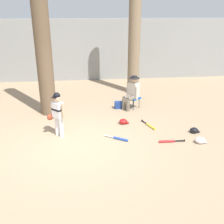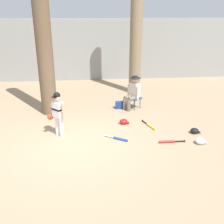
{
  "view_description": "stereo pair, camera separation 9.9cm",
  "coord_description": "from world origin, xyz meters",
  "px_view_note": "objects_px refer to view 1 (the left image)",
  "views": [
    {
      "loc": [
        0.25,
        -6.34,
        3.43
      ],
      "look_at": [
        1.02,
        0.4,
        0.75
      ],
      "focal_mm": 42.22,
      "sensor_mm": 36.0,
      "label": 1
    },
    {
      "loc": [
        0.35,
        -6.35,
        3.43
      ],
      "look_at": [
        1.02,
        0.4,
        0.75
      ],
      "focal_mm": 42.22,
      "sensor_mm": 36.0,
      "label": 2
    }
  ],
  "objects_px": {
    "batting_helmet_white": "(200,140)",
    "batting_helmet_red": "(123,122)",
    "bat_yellow_trainer": "(150,126)",
    "folding_stool": "(133,98)",
    "tree_behind_spectator": "(134,32)",
    "bat_blue_youth": "(119,138)",
    "batting_helmet_black": "(194,130)",
    "young_ballplayer": "(57,112)",
    "seated_spectator": "(132,92)",
    "tree_near_player": "(42,37)",
    "bat_red_barrel": "(169,141)",
    "handbag_beside_stool": "(119,105)"
  },
  "relations": [
    {
      "from": "bat_red_barrel",
      "to": "young_ballplayer",
      "type": "bearing_deg",
      "value": 166.03
    },
    {
      "from": "bat_yellow_trainer",
      "to": "folding_stool",
      "type": "bearing_deg",
      "value": 96.46
    },
    {
      "from": "tree_behind_spectator",
      "to": "batting_helmet_white",
      "type": "distance_m",
      "value": 5.52
    },
    {
      "from": "bat_blue_youth",
      "to": "batting_helmet_white",
      "type": "relative_size",
      "value": 2.03
    },
    {
      "from": "young_ballplayer",
      "to": "batting_helmet_black",
      "type": "height_order",
      "value": "young_ballplayer"
    },
    {
      "from": "batting_helmet_red",
      "to": "batting_helmet_white",
      "type": "height_order",
      "value": "batting_helmet_white"
    },
    {
      "from": "handbag_beside_stool",
      "to": "bat_red_barrel",
      "type": "distance_m",
      "value": 2.95
    },
    {
      "from": "bat_yellow_trainer",
      "to": "seated_spectator",
      "type": "bearing_deg",
      "value": 99.35
    },
    {
      "from": "seated_spectator",
      "to": "bat_blue_youth",
      "type": "height_order",
      "value": "seated_spectator"
    },
    {
      "from": "bat_yellow_trainer",
      "to": "batting_helmet_white",
      "type": "distance_m",
      "value": 1.62
    },
    {
      "from": "young_ballplayer",
      "to": "folding_stool",
      "type": "distance_m",
      "value": 3.29
    },
    {
      "from": "tree_near_player",
      "to": "bat_yellow_trainer",
      "type": "distance_m",
      "value": 4.4
    },
    {
      "from": "batting_helmet_red",
      "to": "batting_helmet_black",
      "type": "distance_m",
      "value": 2.16
    },
    {
      "from": "seated_spectator",
      "to": "batting_helmet_black",
      "type": "bearing_deg",
      "value": -56.52
    },
    {
      "from": "bat_yellow_trainer",
      "to": "batting_helmet_black",
      "type": "height_order",
      "value": "batting_helmet_black"
    },
    {
      "from": "tree_behind_spectator",
      "to": "batting_helmet_white",
      "type": "xyz_separation_m",
      "value": [
        0.95,
        -4.85,
        -2.48
      ]
    },
    {
      "from": "tree_near_player",
      "to": "folding_stool",
      "type": "xyz_separation_m",
      "value": [
        3.04,
        0.2,
        -2.24
      ]
    },
    {
      "from": "young_ballplayer",
      "to": "batting_helmet_white",
      "type": "xyz_separation_m",
      "value": [
        3.85,
        -0.88,
        -0.67
      ]
    },
    {
      "from": "young_ballplayer",
      "to": "batting_helmet_black",
      "type": "xyz_separation_m",
      "value": [
        3.95,
        -0.25,
        -0.67
      ]
    },
    {
      "from": "young_ballplayer",
      "to": "handbag_beside_stool",
      "type": "height_order",
      "value": "young_ballplayer"
    },
    {
      "from": "folding_stool",
      "to": "handbag_beside_stool",
      "type": "bearing_deg",
      "value": -179.3
    },
    {
      "from": "tree_near_player",
      "to": "tree_behind_spectator",
      "type": "distance_m",
      "value": 3.99
    },
    {
      "from": "tree_behind_spectator",
      "to": "tree_near_player",
      "type": "bearing_deg",
      "value": -147.83
    },
    {
      "from": "seated_spectator",
      "to": "batting_helmet_white",
      "type": "xyz_separation_m",
      "value": [
        1.37,
        -2.86,
        -0.56
      ]
    },
    {
      "from": "tree_near_player",
      "to": "batting_helmet_red",
      "type": "bearing_deg",
      "value": -26.33
    },
    {
      "from": "folding_stool",
      "to": "batting_helmet_black",
      "type": "height_order",
      "value": "folding_stool"
    },
    {
      "from": "tree_near_player",
      "to": "seated_spectator",
      "type": "relative_size",
      "value": 5.01
    },
    {
      "from": "tree_behind_spectator",
      "to": "batting_helmet_white",
      "type": "height_order",
      "value": "tree_behind_spectator"
    },
    {
      "from": "folding_stool",
      "to": "bat_blue_youth",
      "type": "relative_size",
      "value": 0.87
    },
    {
      "from": "tree_near_player",
      "to": "batting_helmet_red",
      "type": "relative_size",
      "value": 19.79
    },
    {
      "from": "handbag_beside_stool",
      "to": "seated_spectator",
      "type": "bearing_deg",
      "value": -6.75
    },
    {
      "from": "bat_yellow_trainer",
      "to": "batting_helmet_white",
      "type": "xyz_separation_m",
      "value": [
        1.1,
        -1.19,
        0.05
      ]
    },
    {
      "from": "bat_red_barrel",
      "to": "batting_helmet_black",
      "type": "height_order",
      "value": "batting_helmet_black"
    },
    {
      "from": "tree_near_player",
      "to": "bat_blue_youth",
      "type": "bearing_deg",
      "value": -46.57
    },
    {
      "from": "batting_helmet_black",
      "to": "folding_stool",
      "type": "bearing_deg",
      "value": 121.36
    },
    {
      "from": "bat_blue_youth",
      "to": "batting_helmet_black",
      "type": "height_order",
      "value": "batting_helmet_black"
    },
    {
      "from": "bat_yellow_trainer",
      "to": "batting_helmet_red",
      "type": "bearing_deg",
      "value": 157.77
    },
    {
      "from": "tree_near_player",
      "to": "bat_red_barrel",
      "type": "distance_m",
      "value": 5.05
    },
    {
      "from": "bat_red_barrel",
      "to": "tree_near_player",
      "type": "bearing_deg",
      "value": 143.53
    },
    {
      "from": "tree_behind_spectator",
      "to": "batting_helmet_red",
      "type": "xyz_separation_m",
      "value": [
        -0.93,
        -3.34,
        -2.48
      ]
    },
    {
      "from": "batting_helmet_white",
      "to": "batting_helmet_red",
      "type": "bearing_deg",
      "value": 141.31
    },
    {
      "from": "bat_yellow_trainer",
      "to": "batting_helmet_red",
      "type": "height_order",
      "value": "batting_helmet_red"
    },
    {
      "from": "bat_yellow_trainer",
      "to": "bat_red_barrel",
      "type": "xyz_separation_m",
      "value": [
        0.27,
        -1.06,
        0.0
      ]
    },
    {
      "from": "seated_spectator",
      "to": "handbag_beside_stool",
      "type": "height_order",
      "value": "seated_spectator"
    },
    {
      "from": "tree_near_player",
      "to": "young_ballplayer",
      "type": "relative_size",
      "value": 4.61
    },
    {
      "from": "tree_near_player",
      "to": "batting_helmet_black",
      "type": "xyz_separation_m",
      "value": [
        4.43,
        -2.08,
        -2.53
      ]
    },
    {
      "from": "handbag_beside_stool",
      "to": "folding_stool",
      "type": "bearing_deg",
      "value": 0.7
    },
    {
      "from": "young_ballplayer",
      "to": "seated_spectator",
      "type": "bearing_deg",
      "value": 38.53
    },
    {
      "from": "seated_spectator",
      "to": "bat_yellow_trainer",
      "type": "height_order",
      "value": "seated_spectator"
    },
    {
      "from": "young_ballplayer",
      "to": "bat_blue_youth",
      "type": "height_order",
      "value": "young_ballplayer"
    }
  ]
}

